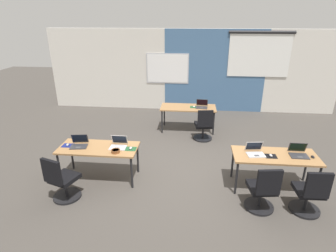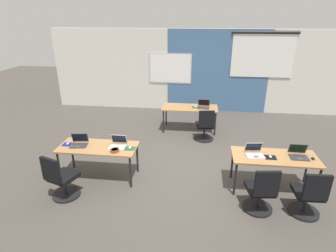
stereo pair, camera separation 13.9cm
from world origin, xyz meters
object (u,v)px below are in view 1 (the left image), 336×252
at_px(chair_near_left_end, 62,182).
at_px(snack_bowl, 116,151).
at_px(laptop_near_left_inner, 118,145).
at_px(laptop_near_right_end, 298,153).
at_px(mouse_far_right, 194,106).
at_px(chair_far_right, 204,127).
at_px(chair_near_right_inner, 263,192).
at_px(desk_near_right, 275,158).
at_px(mouse_near_right_inner, 271,155).
at_px(chair_near_right_end, 310,195).
at_px(laptop_far_right, 202,106).
at_px(mouse_near_left_end, 68,145).
at_px(desk_far_center, 188,109).
at_px(mouse_near_left_inner, 131,148).
at_px(laptop_near_left_end, 79,144).
at_px(desk_near_left, 99,150).
at_px(laptop_near_right_inner, 255,152).
at_px(mouse_near_right_end, 313,157).

distance_m(chair_near_left_end, snack_bowl, 1.12).
bearing_deg(laptop_near_left_inner, chair_near_left_end, -135.15).
relative_size(laptop_near_right_end, mouse_far_right, 3.21).
relative_size(chair_far_right, chair_near_right_inner, 1.00).
bearing_deg(laptop_near_right_end, chair_near_left_end, -168.92).
height_order(desk_near_right, mouse_near_right_inner, mouse_near_right_inner).
relative_size(chair_near_right_end, laptop_far_right, 2.61).
relative_size(mouse_near_left_end, chair_near_left_end, 0.12).
bearing_deg(mouse_far_right, desk_near_right, -60.46).
xyz_separation_m(chair_far_right, mouse_near_right_inner, (1.20, -2.18, 0.36)).
bearing_deg(mouse_far_right, desk_far_center, 179.28).
bearing_deg(chair_near_left_end, laptop_far_right, -106.45).
height_order(laptop_near_left_inner, mouse_near_left_inner, laptop_near_left_inner).
bearing_deg(chair_near_left_end, desk_near_right, -149.37).
distance_m(chair_near_right_end, mouse_far_right, 4.10).
relative_size(laptop_near_right_end, mouse_near_left_inner, 3.31).
bearing_deg(laptop_near_left_end, chair_near_right_end, -19.30).
distance_m(desk_near_left, mouse_near_left_end, 0.65).
bearing_deg(laptop_near_right_end, desk_near_left, -179.03).
height_order(desk_far_center, laptop_near_left_inner, laptop_near_left_inner).
relative_size(laptop_far_right, laptop_near_right_inner, 0.96).
xyz_separation_m(laptop_far_right, mouse_near_left_inner, (-1.46, -2.82, -0.03)).
relative_size(laptop_far_right, mouse_near_right_inner, 3.37).
relative_size(desk_near_right, laptop_near_left_inner, 4.81).
xyz_separation_m(laptop_near_left_end, chair_near_right_end, (4.32, -0.77, -0.39)).
bearing_deg(snack_bowl, mouse_near_left_inner, 34.46).
distance_m(laptop_near_left_end, laptop_near_right_inner, 3.52).
bearing_deg(desk_near_left, chair_near_right_inner, -13.31).
xyz_separation_m(chair_near_left_end, mouse_near_right_inner, (3.85, 0.73, 0.36)).
bearing_deg(laptop_near_left_end, desk_near_left, -11.54).
relative_size(laptop_near_left_end, chair_far_right, 0.41).
relative_size(mouse_far_right, mouse_near_left_inner, 1.03).
height_order(desk_near_right, chair_near_right_end, chair_near_right_end).
bearing_deg(snack_bowl, laptop_near_left_inner, 92.30).
bearing_deg(chair_near_right_inner, laptop_near_right_inner, -95.67).
height_order(mouse_near_right_end, laptop_near_left_inner, laptop_near_left_inner).
bearing_deg(chair_near_right_inner, desk_far_center, -76.28).
bearing_deg(desk_near_right, chair_near_right_inner, -115.55).
height_order(desk_near_left, laptop_near_left_inner, laptop_near_left_inner).
relative_size(laptop_near_left_end, mouse_near_right_end, 3.71).
xyz_separation_m(laptop_near_right_end, mouse_near_right_end, (0.24, -0.07, -0.03)).
bearing_deg(desk_near_left, snack_bowl, -25.02).
xyz_separation_m(mouse_near_left_end, chair_near_right_end, (4.57, -0.76, -0.36)).
xyz_separation_m(desk_near_right, laptop_near_right_inner, (-0.38, 0.01, 0.11)).
distance_m(laptop_near_right_end, chair_far_right, 2.74).
bearing_deg(chair_near_right_inner, mouse_near_left_end, -18.96).
bearing_deg(chair_far_right, mouse_near_left_end, 28.06).
relative_size(desk_far_center, laptop_far_right, 4.54).
height_order(laptop_near_right_end, laptop_far_right, laptop_near_right_end).
height_order(desk_far_center, chair_near_right_inner, chair_near_right_inner).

